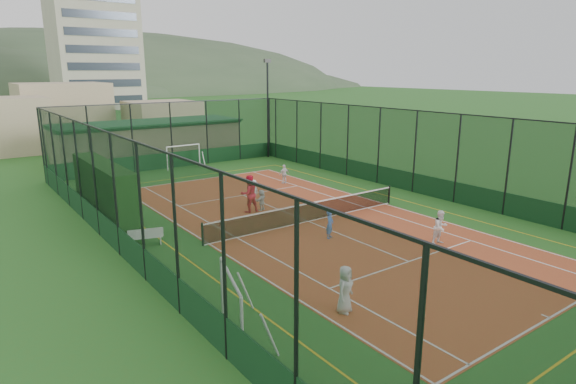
{
  "coord_description": "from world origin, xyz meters",
  "views": [
    {
      "loc": [
        -14.23,
        -17.96,
        7.33
      ],
      "look_at": [
        -0.08,
        1.64,
        1.2
      ],
      "focal_mm": 30.0,
      "sensor_mm": 36.0,
      "label": 1
    }
  ],
  "objects_px": {
    "white_bench": "(145,237)",
    "child_near_right": "(441,227)",
    "child_far_back": "(262,200)",
    "clubhouse": "(149,140)",
    "futsal_goal_far": "(184,157)",
    "futsal_goal_near": "(231,306)",
    "child_near_mid": "(330,224)",
    "coach": "(249,194)",
    "child_far_left": "(253,192)",
    "apartment_tower": "(93,29)",
    "child_near_left": "(345,289)",
    "child_far_right": "(284,174)",
    "floodlight_ne": "(268,109)"
  },
  "relations": [
    {
      "from": "white_bench",
      "to": "child_near_right",
      "type": "relative_size",
      "value": 0.98
    },
    {
      "from": "child_near_right",
      "to": "child_far_back",
      "type": "relative_size",
      "value": 1.33
    },
    {
      "from": "child_far_back",
      "to": "clubhouse",
      "type": "bearing_deg",
      "value": -121.47
    },
    {
      "from": "futsal_goal_far",
      "to": "futsal_goal_near",
      "type": "bearing_deg",
      "value": -112.45
    },
    {
      "from": "child_near_right",
      "to": "child_far_back",
      "type": "bearing_deg",
      "value": 115.83
    },
    {
      "from": "clubhouse",
      "to": "futsal_goal_far",
      "type": "relative_size",
      "value": 5.51
    },
    {
      "from": "clubhouse",
      "to": "child_near_right",
      "type": "bearing_deg",
      "value": -84.54
    },
    {
      "from": "child_near_mid",
      "to": "coach",
      "type": "relative_size",
      "value": 0.64
    },
    {
      "from": "child_far_back",
      "to": "futsal_goal_near",
      "type": "bearing_deg",
      "value": 24.32
    },
    {
      "from": "clubhouse",
      "to": "child_far_left",
      "type": "bearing_deg",
      "value": -91.48
    },
    {
      "from": "apartment_tower",
      "to": "white_bench",
      "type": "bearing_deg",
      "value": -103.81
    },
    {
      "from": "child_near_left",
      "to": "child_near_mid",
      "type": "distance_m",
      "value": 6.83
    },
    {
      "from": "child_near_mid",
      "to": "child_near_right",
      "type": "xyz_separation_m",
      "value": [
        3.39,
        -3.37,
        0.11
      ]
    },
    {
      "from": "apartment_tower",
      "to": "child_near_right",
      "type": "bearing_deg",
      "value": -96.07
    },
    {
      "from": "futsal_goal_far",
      "to": "coach",
      "type": "xyz_separation_m",
      "value": [
        -2.03,
        -12.93,
        0.12
      ]
    },
    {
      "from": "clubhouse",
      "to": "child_far_left",
      "type": "distance_m",
      "value": 17.56
    },
    {
      "from": "white_bench",
      "to": "apartment_tower",
      "type": "bearing_deg",
      "value": 92.66
    },
    {
      "from": "white_bench",
      "to": "child_near_right",
      "type": "xyz_separation_m",
      "value": [
        10.46,
        -7.27,
        0.35
      ]
    },
    {
      "from": "white_bench",
      "to": "futsal_goal_near",
      "type": "relative_size",
      "value": 0.52
    },
    {
      "from": "white_bench",
      "to": "child_near_left",
      "type": "distance_m",
      "value": 9.85
    },
    {
      "from": "futsal_goal_near",
      "to": "child_far_back",
      "type": "relative_size",
      "value": 2.51
    },
    {
      "from": "futsal_goal_near",
      "to": "child_near_mid",
      "type": "distance_m",
      "value": 8.9
    },
    {
      "from": "futsal_goal_far",
      "to": "apartment_tower",
      "type": "bearing_deg",
      "value": 78.58
    },
    {
      "from": "white_bench",
      "to": "child_far_back",
      "type": "bearing_deg",
      "value": 29.58
    },
    {
      "from": "clubhouse",
      "to": "child_far_left",
      "type": "relative_size",
      "value": 11.13
    },
    {
      "from": "white_bench",
      "to": "futsal_goal_far",
      "type": "relative_size",
      "value": 0.53
    },
    {
      "from": "child_far_right",
      "to": "child_far_back",
      "type": "height_order",
      "value": "child_far_right"
    },
    {
      "from": "floodlight_ne",
      "to": "child_near_right",
      "type": "bearing_deg",
      "value": -104.84
    },
    {
      "from": "child_far_right",
      "to": "coach",
      "type": "xyz_separation_m",
      "value": [
        -5.36,
        -4.32,
        0.36
      ]
    },
    {
      "from": "child_near_left",
      "to": "coach",
      "type": "bearing_deg",
      "value": 48.81
    },
    {
      "from": "floodlight_ne",
      "to": "coach",
      "type": "xyz_separation_m",
      "value": [
        -10.11,
        -13.43,
        -3.12
      ]
    },
    {
      "from": "futsal_goal_near",
      "to": "clubhouse",
      "type": "bearing_deg",
      "value": 1.59
    },
    {
      "from": "child_far_right",
      "to": "child_near_right",
      "type": "bearing_deg",
      "value": 90.9
    },
    {
      "from": "floodlight_ne",
      "to": "clubhouse",
      "type": "xyz_separation_m",
      "value": [
        -8.6,
        5.4,
        -2.55
      ]
    },
    {
      "from": "white_bench",
      "to": "child_near_left",
      "type": "xyz_separation_m",
      "value": [
        2.98,
        -9.38,
        0.36
      ]
    },
    {
      "from": "floodlight_ne",
      "to": "child_far_left",
      "type": "distance_m",
      "value": 15.52
    },
    {
      "from": "clubhouse",
      "to": "futsal_goal_far",
      "type": "distance_m",
      "value": 5.96
    },
    {
      "from": "child_far_back",
      "to": "coach",
      "type": "xyz_separation_m",
      "value": [
        -0.72,
        0.09,
        0.43
      ]
    },
    {
      "from": "child_near_mid",
      "to": "clubhouse",
      "type": "bearing_deg",
      "value": 58.98
    },
    {
      "from": "apartment_tower",
      "to": "futsal_goal_near",
      "type": "distance_m",
      "value": 92.44
    },
    {
      "from": "futsal_goal_near",
      "to": "futsal_goal_far",
      "type": "distance_m",
      "value": 24.81
    },
    {
      "from": "child_far_right",
      "to": "coach",
      "type": "bearing_deg",
      "value": 44.87
    },
    {
      "from": "child_near_mid",
      "to": "child_far_right",
      "type": "xyz_separation_m",
      "value": [
        4.58,
        9.95,
        -0.0
      ]
    },
    {
      "from": "child_near_left",
      "to": "child_near_right",
      "type": "distance_m",
      "value": 7.77
    },
    {
      "from": "child_far_right",
      "to": "child_far_back",
      "type": "xyz_separation_m",
      "value": [
        -4.64,
        -4.42,
        -0.07
      ]
    },
    {
      "from": "coach",
      "to": "futsal_goal_far",
      "type": "bearing_deg",
      "value": -95.36
    },
    {
      "from": "child_near_right",
      "to": "child_near_mid",
      "type": "bearing_deg",
      "value": 139.82
    },
    {
      "from": "clubhouse",
      "to": "coach",
      "type": "relative_size",
      "value": 7.62
    },
    {
      "from": "clubhouse",
      "to": "child_near_left",
      "type": "bearing_deg",
      "value": -99.15
    },
    {
      "from": "floodlight_ne",
      "to": "child_far_back",
      "type": "bearing_deg",
      "value": -124.8
    }
  ]
}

